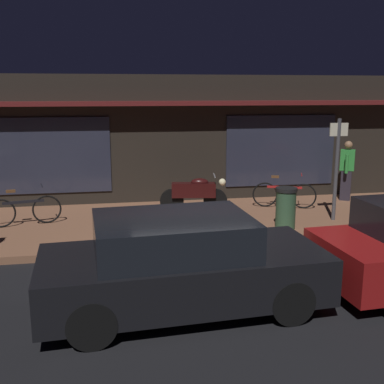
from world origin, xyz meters
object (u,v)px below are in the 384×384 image
at_px(sign_post, 337,163).
at_px(bicycle_parked, 24,210).
at_px(bicycle_extra, 284,194).
at_px(person_bystander, 347,169).
at_px(parked_car_far, 180,264).
at_px(motorcycle, 195,193).
at_px(trash_bin, 286,208).

bearing_deg(sign_post, bicycle_parked, 173.82).
height_order(bicycle_extra, sign_post, sign_post).
bearing_deg(bicycle_extra, person_bystander, 14.96).
bearing_deg(parked_car_far, person_bystander, 45.33).
distance_m(motorcycle, person_bystander, 4.48).
height_order(motorcycle, sign_post, sign_post).
xyz_separation_m(person_bystander, trash_bin, (-2.69, -2.37, -0.41)).
bearing_deg(bicycle_parked, sign_post, -6.18).
relative_size(bicycle_parked, sign_post, 0.68).
xyz_separation_m(bicycle_parked, parked_car_far, (2.94, -4.50, 0.20)).
bearing_deg(bicycle_parked, motorcycle, 6.82).
height_order(bicycle_parked, parked_car_far, parked_car_far).
distance_m(person_bystander, sign_post, 2.34).
bearing_deg(bicycle_parked, parked_car_far, -56.88).
distance_m(motorcycle, parked_car_far, 5.11).
xyz_separation_m(motorcycle, sign_post, (3.13, -1.26, 0.86)).
distance_m(trash_bin, parked_car_far, 4.32).
bearing_deg(bicycle_extra, bicycle_parked, -174.97).
height_order(bicycle_parked, trash_bin, trash_bin).
relative_size(motorcycle, bicycle_parked, 1.04).
xyz_separation_m(bicycle_parked, trash_bin, (5.79, -1.26, 0.11)).
distance_m(sign_post, trash_bin, 1.73).
height_order(person_bystander, parked_car_far, person_bystander).
height_order(bicycle_parked, person_bystander, person_bystander).
bearing_deg(sign_post, parked_car_far, -138.83).
bearing_deg(parked_car_far, bicycle_extra, 55.22).
xyz_separation_m(bicycle_extra, parked_car_far, (-3.52, -5.07, 0.20)).
bearing_deg(person_bystander, bicycle_parked, -172.55).
bearing_deg(person_bystander, trash_bin, -138.61).
height_order(motorcycle, person_bystander, person_bystander).
relative_size(bicycle_extra, parked_car_far, 0.37).
distance_m(person_bystander, parked_car_far, 7.89).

